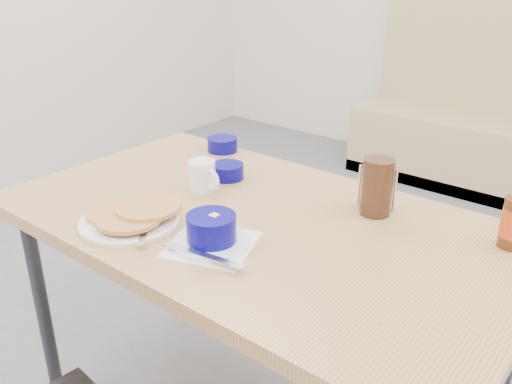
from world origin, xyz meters
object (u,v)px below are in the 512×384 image
Objects in this scene: dining_table at (255,237)px; grits_setting at (211,233)px; booth_bench at (508,137)px; coffee_mug at (203,176)px; butter_bowl at (227,171)px; creamer_bowl at (222,144)px; amber_tumbler at (377,187)px; pancake_plate at (131,217)px; condiment_caddy at (376,194)px.

dining_table is 0.21m from grits_setting.
grits_setting is at bearing -89.57° from booth_bench.
butter_bowl is (-0.01, 0.12, -0.02)m from coffee_mug.
creamer_bowl is 0.68× the size of amber_tumbler.
amber_tumbler is at bearing 21.05° from coffee_mug.
coffee_mug reaches higher than pancake_plate.
pancake_plate reaches higher than dining_table.
dining_table is at bearing -90.00° from booth_bench.
amber_tumbler is (0.22, 0.41, 0.04)m from grits_setting.
amber_tumbler is at bearing -84.08° from booth_bench.
booth_bench reaches higher than butter_bowl.
condiment_caddy is at bearing 24.88° from coffee_mug.
creamer_bowl is at bearing 123.13° from coffee_mug.
pancake_plate is 1.01× the size of grits_setting.
amber_tumbler is at bearing -57.47° from condiment_caddy.
butter_bowl is at bearing -44.25° from creamer_bowl.
pancake_plate is 0.39m from butter_bowl.
booth_bench is 2.55m from coffee_mug.
pancake_plate is 0.61m from creamer_bowl.
creamer_bowl reaches higher than pancake_plate.
dining_table is 11.49× the size of condiment_caddy.
pancake_plate is 2.57× the size of creamer_bowl.
coffee_mug reaches higher than grits_setting.
coffee_mug is at bearing -85.35° from butter_bowl.
booth_bench is 2.43m from butter_bowl.
grits_setting is 2.54× the size of creamer_bowl.
booth_bench is at bearing 90.00° from dining_table.
butter_bowl reaches higher than dining_table.
coffee_mug is 0.50m from condiment_caddy.
creamer_bowl is (-0.43, -2.19, 0.43)m from booth_bench.
creamer_bowl reaches higher than butter_bowl.
amber_tumbler is at bearing 44.27° from pancake_plate.
condiment_caddy reaches higher than coffee_mug.
condiment_caddy is at bearing 11.20° from butter_bowl.
grits_setting is (0.25, -0.23, -0.01)m from coffee_mug.
pancake_plate is (-0.23, -2.77, 0.43)m from booth_bench.
booth_bench is at bearing 85.34° from pancake_plate.
pancake_plate is 0.25m from grits_setting.
grits_setting is at bearing -83.76° from dining_table.
booth_bench is at bearing 84.25° from butter_bowl.
coffee_mug reaches higher than creamer_bowl.
creamer_bowl is 0.88× the size of condiment_caddy.
dining_table is at bearing 96.24° from grits_setting.
butter_bowl is at bearing 126.84° from grits_setting.
coffee_mug is at bearing 170.30° from dining_table.
grits_setting is (0.02, -2.72, 0.45)m from booth_bench.
grits_setting is 2.65× the size of butter_bowl.
booth_bench is 2.38m from amber_tumbler.
grits_setting is at bearing -53.16° from butter_bowl.
coffee_mug is (-0.00, 0.27, 0.03)m from pancake_plate.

